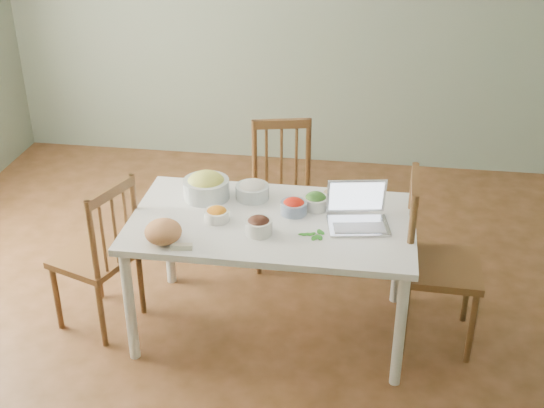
# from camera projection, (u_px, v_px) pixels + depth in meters

# --- Properties ---
(floor) EXTENTS (5.00, 5.00, 0.00)m
(floor) POSITION_uv_depth(u_px,v_px,m) (238.00, 322.00, 4.41)
(floor) COLOR #432910
(floor) RESTS_ON ground
(wall_back) EXTENTS (5.00, 0.00, 2.70)m
(wall_back) POSITION_uv_depth(u_px,v_px,m) (291.00, 11.00, 5.96)
(wall_back) COLOR slate
(wall_back) RESTS_ON ground
(dining_table) EXTENTS (1.61, 0.90, 0.75)m
(dining_table) POSITION_uv_depth(u_px,v_px,m) (272.00, 275.00, 4.19)
(dining_table) COLOR white
(dining_table) RESTS_ON floor
(chair_far) EXTENTS (0.52, 0.50, 0.98)m
(chair_far) POSITION_uv_depth(u_px,v_px,m) (284.00, 197.00, 4.83)
(chair_far) COLOR #4F311C
(chair_far) RESTS_ON floor
(chair_left) EXTENTS (0.53, 0.54, 0.97)m
(chair_left) POSITION_uv_depth(u_px,v_px,m) (94.00, 254.00, 4.21)
(chair_left) COLOR #4F311C
(chair_left) RESTS_ON floor
(chair_right) EXTENTS (0.45, 0.47, 1.04)m
(chair_right) POSITION_uv_depth(u_px,v_px,m) (442.00, 263.00, 4.04)
(chair_right) COLOR #4F311C
(chair_right) RESTS_ON floor
(bread_boule) EXTENTS (0.20, 0.20, 0.13)m
(bread_boule) POSITION_uv_depth(u_px,v_px,m) (163.00, 232.00, 3.77)
(bread_boule) COLOR #B57848
(bread_boule) RESTS_ON dining_table
(butter_stick) EXTENTS (0.12, 0.05, 0.03)m
(butter_stick) POSITION_uv_depth(u_px,v_px,m) (182.00, 247.00, 3.73)
(butter_stick) COLOR beige
(butter_stick) RESTS_ON dining_table
(bowl_squash) EXTENTS (0.33, 0.33, 0.16)m
(bowl_squash) POSITION_uv_depth(u_px,v_px,m) (206.00, 186.00, 4.22)
(bowl_squash) COLOR #EBDC48
(bowl_squash) RESTS_ON dining_table
(bowl_carrot) EXTENTS (0.16, 0.16, 0.08)m
(bowl_carrot) POSITION_uv_depth(u_px,v_px,m) (217.00, 214.00, 3.99)
(bowl_carrot) COLOR orange
(bowl_carrot) RESTS_ON dining_table
(bowl_onion) EXTENTS (0.21, 0.21, 0.11)m
(bowl_onion) POSITION_uv_depth(u_px,v_px,m) (252.00, 190.00, 4.23)
(bowl_onion) COLOR beige
(bowl_onion) RESTS_ON dining_table
(bowl_mushroom) EXTENTS (0.19, 0.19, 0.10)m
(bowl_mushroom) POSITION_uv_depth(u_px,v_px,m) (259.00, 225.00, 3.86)
(bowl_mushroom) COLOR #39170C
(bowl_mushroom) RESTS_ON dining_table
(bowl_redpep) EXTENTS (0.18, 0.18, 0.09)m
(bowl_redpep) POSITION_uv_depth(u_px,v_px,m) (294.00, 206.00, 4.06)
(bowl_redpep) COLOR red
(bowl_redpep) RESTS_ON dining_table
(bowl_broccoli) EXTENTS (0.20, 0.20, 0.10)m
(bowl_broccoli) POSITION_uv_depth(u_px,v_px,m) (316.00, 201.00, 4.12)
(bowl_broccoli) COLOR #23551E
(bowl_broccoli) RESTS_ON dining_table
(flatbread) EXTENTS (0.26, 0.26, 0.02)m
(flatbread) POSITION_uv_depth(u_px,v_px,m) (340.00, 195.00, 4.26)
(flatbread) COLOR beige
(flatbread) RESTS_ON dining_table
(basil_bunch) EXTENTS (0.17, 0.17, 0.02)m
(basil_bunch) POSITION_uv_depth(u_px,v_px,m) (311.00, 234.00, 3.86)
(basil_bunch) COLOR #267122
(basil_bunch) RESTS_ON dining_table
(laptop) EXTENTS (0.38, 0.33, 0.23)m
(laptop) POSITION_uv_depth(u_px,v_px,m) (359.00, 209.00, 3.89)
(laptop) COLOR silver
(laptop) RESTS_ON dining_table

